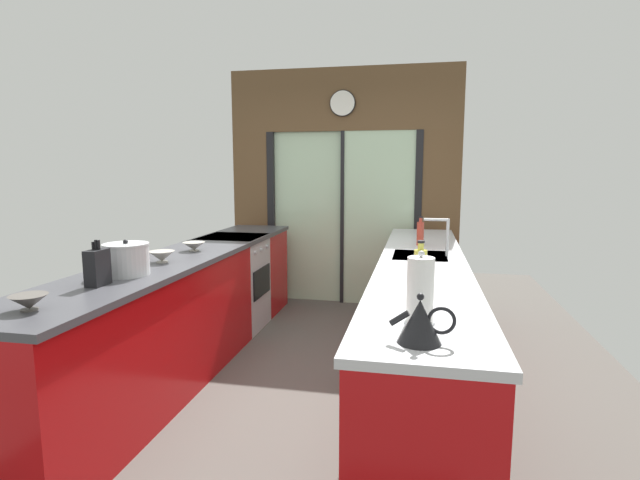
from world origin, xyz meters
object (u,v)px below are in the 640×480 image
soap_bottle_near (420,270)px  mixing_bowl_mid (162,256)px  soap_bottle_far (420,233)px  mixing_bowl_near (29,302)px  paper_towel_roll (420,291)px  mixing_bowl_far (194,246)px  oven_range (234,283)px  kettle (420,321)px  knife_block (97,267)px  stock_pot (126,259)px

soap_bottle_near → mixing_bowl_mid: bearing=164.4°
soap_bottle_far → mixing_bowl_near: bearing=-127.1°
mixing_bowl_mid → paper_towel_roll: 2.05m
mixing_bowl_far → soap_bottle_near: soap_bottle_near is taller
oven_range → kettle: size_ratio=3.70×
mixing_bowl_near → kettle: bearing=-2.2°
knife_block → stock_pot: size_ratio=0.94×
oven_range → soap_bottle_near: bearing=-46.0°
mixing_bowl_mid → paper_towel_roll: (1.78, -1.02, 0.10)m
oven_range → kettle: kettle is taller
mixing_bowl_near → soap_bottle_far: bearing=52.9°
mixing_bowl_mid → knife_block: 0.70m
mixing_bowl_near → knife_block: size_ratio=0.65×
soap_bottle_near → mixing_bowl_far: bearing=150.8°
paper_towel_roll → knife_block: bearing=169.7°
stock_pot → paper_towel_roll: paper_towel_roll is taller
mixing_bowl_near → oven_range: bearing=90.4°
soap_bottle_far → kettle: bearing=-90.0°
oven_range → paper_towel_roll: size_ratio=2.93×
mixing_bowl_mid → knife_block: size_ratio=0.69×
knife_block → kettle: knife_block is taller
soap_bottle_near → paper_towel_roll: paper_towel_roll is taller
mixing_bowl_near → soap_bottle_far: 2.95m
knife_block → kettle: size_ratio=1.05×
oven_range → kettle: (1.80, -2.63, 0.55)m
mixing_bowl_mid → mixing_bowl_far: bearing=90.0°
oven_range → knife_block: size_ratio=3.53×
oven_range → soap_bottle_near: soap_bottle_near is taller
oven_range → stock_pot: size_ratio=3.33×
oven_range → mixing_bowl_far: 1.00m
stock_pot → oven_range: bearing=90.6°
mixing_bowl_near → stock_pot: stock_pot is taller
knife_block → paper_towel_roll: size_ratio=0.83×
mixing_bowl_mid → knife_block: (0.00, -0.70, 0.06)m
knife_block → soap_bottle_near: (1.78, 0.20, 0.02)m
mixing_bowl_near → knife_block: bearing=90.0°
mixing_bowl_far → kettle: (1.78, -1.77, 0.05)m
mixing_bowl_far → soap_bottle_near: size_ratio=0.63×
mixing_bowl_near → soap_bottle_far: soap_bottle_far is taller
mixing_bowl_near → paper_towel_roll: bearing=5.7°
mixing_bowl_near → kettle: kettle is taller
mixing_bowl_near → soap_bottle_near: bearing=21.5°
stock_pot → soap_bottle_near: bearing=-2.5°
mixing_bowl_mid → mixing_bowl_near: bearing=-90.0°
mixing_bowl_near → mixing_bowl_mid: (0.00, 1.20, 0.00)m
mixing_bowl_mid → kettle: size_ratio=0.72×
mixing_bowl_far → paper_towel_roll: paper_towel_roll is taller
mixing_bowl_near → knife_block: 0.50m
knife_block → mixing_bowl_near: bearing=-90.0°
mixing_bowl_mid → stock_pot: 0.42m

